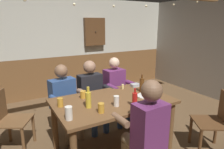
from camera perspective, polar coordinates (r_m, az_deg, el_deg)
name	(u,v)px	position (r m, az deg, el deg)	size (l,w,h in m)	color
ground_plane	(110,145)	(3.27, -0.62, -19.26)	(7.60, 7.60, 0.00)	brown
back_wall_upper	(57,27)	(5.19, -15.32, 12.71)	(6.33, 0.12, 1.42)	beige
back_wall_wainscot	(60,76)	(5.35, -14.47, -0.28)	(6.33, 0.12, 0.99)	brown
dining_table	(113,107)	(2.88, 0.23, -9.12)	(1.62, 0.99, 0.77)	brown
person_0	(65,98)	(3.33, -13.17, -6.37)	(0.59, 0.56, 1.18)	#2D4C84
person_1	(92,92)	(3.48, -5.64, -4.99)	(0.56, 0.53, 1.20)	black
person_2	(116,87)	(3.70, 1.24, -3.68)	(0.52, 0.55, 1.21)	#6B2D66
person_3	(146,127)	(2.32, 9.52, -14.55)	(0.50, 0.54, 1.25)	#6B2D66
chair_empty_near_right	(216,121)	(3.26, 27.45, -11.54)	(0.61, 0.61, 0.88)	brown
chair_empty_near_left	(8,119)	(3.31, -27.35, -11.12)	(0.60, 0.60, 0.88)	brown
table_candle	(123,87)	(3.27, 3.05, -3.44)	(0.04, 0.04, 0.08)	#F9E08C
condiment_caddy	(135,85)	(3.42, 6.55, -3.02)	(0.14, 0.10, 0.05)	#B2B7BC
plate_0	(146,96)	(3.00, 9.56, -6.01)	(0.26, 0.26, 0.01)	white
bottle_0	(142,85)	(3.16, 8.42, -2.85)	(0.07, 0.07, 0.28)	#593314
bottle_1	(135,99)	(2.61, 6.47, -6.99)	(0.07, 0.07, 0.25)	red
bottle_2	(88,99)	(2.57, -6.72, -6.94)	(0.07, 0.07, 0.27)	gold
pint_glass_0	(83,94)	(2.92, -8.18, -5.60)	(0.08, 0.08, 0.11)	gold
pint_glass_1	(149,87)	(3.25, 10.45, -3.57)	(0.07, 0.07, 0.10)	#4C2D19
pint_glass_2	(101,108)	(2.44, -3.10, -9.43)	(0.08, 0.08, 0.12)	gold
pint_glass_3	(116,101)	(2.61, 1.24, -7.51)	(0.07, 0.07, 0.14)	white
pint_glass_4	(60,102)	(2.68, -14.43, -7.66)	(0.07, 0.07, 0.11)	gold
pint_glass_5	(69,113)	(2.31, -12.14, -10.66)	(0.08, 0.08, 0.15)	white
pint_glass_6	(150,96)	(2.80, 10.59, -6.10)	(0.06, 0.06, 0.15)	#4C2D19
wall_dart_cabinet	(95,32)	(5.39, -4.95, 11.98)	(0.56, 0.15, 0.70)	brown
string_lights	(95,1)	(3.12, -4.86, 20.10)	(4.47, 0.04, 0.19)	#F9EAB2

